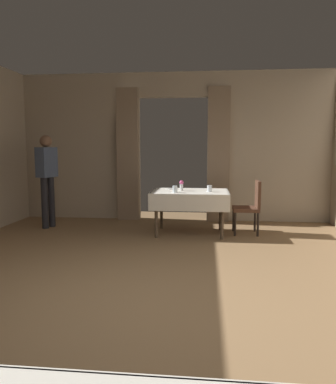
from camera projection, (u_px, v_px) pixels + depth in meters
name	position (u px, v px, depth m)	size (l,w,h in m)	color
ground	(134.00, 301.00, 3.61)	(10.08, 10.08, 0.00)	olive
wall_back	(173.00, 146.00, 7.56)	(6.40, 0.27, 3.00)	gray
dining_table_mid	(190.00, 197.00, 6.37)	(1.32, 0.95, 0.75)	#4C3D2D
chair_mid_right	(251.00, 204.00, 6.37)	(0.44, 0.44, 0.93)	black
flower_vase_mid	(181.00, 185.00, 6.38)	(0.07, 0.07, 0.18)	silver
glass_mid_b	(210.00, 189.00, 6.22)	(0.08, 0.08, 0.11)	silver
glass_mid_c	(175.00, 189.00, 6.10)	(0.08, 0.08, 0.12)	silver
plate_mid_d	(172.00, 189.00, 6.63)	(0.21, 0.21, 0.01)	white
person_waiter_by_doorway	(47.00, 173.00, 6.83)	(0.32, 0.41, 1.72)	black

